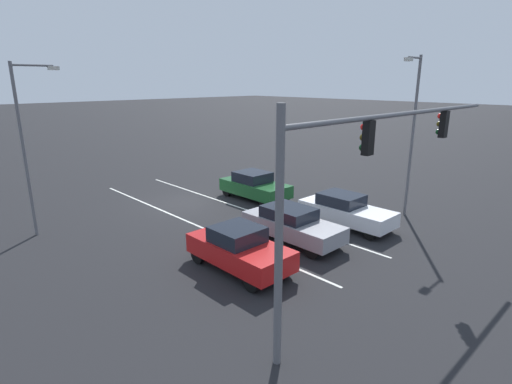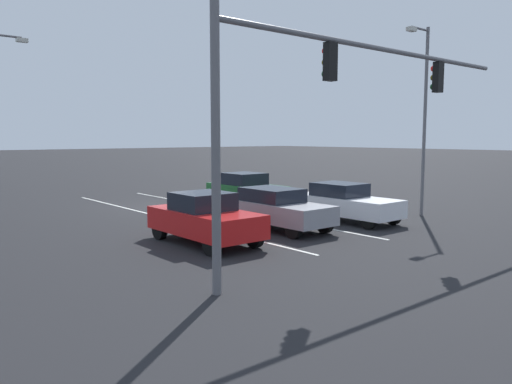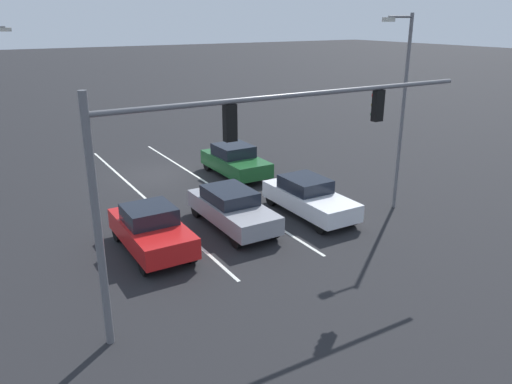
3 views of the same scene
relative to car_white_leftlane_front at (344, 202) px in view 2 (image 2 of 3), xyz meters
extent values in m
plane|color=black|center=(3.54, -8.59, -0.77)|extent=(240.00, 240.00, 0.00)
cube|color=silver|center=(1.85, -5.56, -0.76)|extent=(0.12, 18.05, 0.01)
cube|color=silver|center=(5.24, -5.56, -0.76)|extent=(0.12, 18.05, 0.01)
cube|color=silver|center=(0.00, 0.07, -0.12)|extent=(1.78, 4.61, 0.69)
cube|color=black|center=(0.00, -0.27, 0.50)|extent=(1.57, 1.95, 0.53)
cube|color=red|center=(-0.62, -2.19, 0.06)|extent=(0.24, 0.06, 0.12)
cube|color=red|center=(0.62, -2.19, 0.06)|extent=(0.24, 0.06, 0.12)
cylinder|color=black|center=(-0.76, 1.82, -0.46)|extent=(0.22, 0.60, 0.60)
cylinder|color=black|center=(0.76, 1.82, -0.46)|extent=(0.22, 0.60, 0.60)
cylinder|color=black|center=(-0.76, -1.68, -0.46)|extent=(0.22, 0.60, 0.60)
cylinder|color=black|center=(0.76, -1.68, -0.46)|extent=(0.22, 0.60, 0.60)
cube|color=gray|center=(3.35, -0.43, -0.09)|extent=(1.80, 4.62, 0.67)
cube|color=black|center=(3.35, -0.67, 0.50)|extent=(1.58, 2.15, 0.50)
cube|color=red|center=(2.72, -2.70, 0.08)|extent=(0.24, 0.06, 0.12)
cube|color=red|center=(3.98, -2.70, 0.08)|extent=(0.24, 0.06, 0.12)
cylinder|color=black|center=(2.58, 1.28, -0.43)|extent=(0.22, 0.68, 0.68)
cylinder|color=black|center=(4.12, 1.28, -0.43)|extent=(0.22, 0.68, 0.68)
cylinder|color=black|center=(2.58, -2.15, -0.43)|extent=(0.22, 0.68, 0.68)
cylinder|color=black|center=(4.12, -2.15, -0.43)|extent=(0.22, 0.68, 0.68)
cube|color=red|center=(6.80, -0.01, -0.06)|extent=(1.88, 4.19, 0.73)
cube|color=black|center=(6.80, -0.14, 0.59)|extent=(1.65, 1.64, 0.56)
cube|color=red|center=(6.14, -2.07, 0.13)|extent=(0.24, 0.06, 0.12)
cube|color=red|center=(7.46, -2.07, 0.13)|extent=(0.24, 0.06, 0.12)
cylinder|color=black|center=(5.99, 1.49, -0.42)|extent=(0.22, 0.69, 0.69)
cylinder|color=black|center=(7.61, 1.49, -0.42)|extent=(0.22, 0.69, 0.69)
cylinder|color=black|center=(5.99, -1.51, -0.42)|extent=(0.22, 0.69, 0.69)
cylinder|color=black|center=(7.61, -1.51, -0.42)|extent=(0.22, 0.69, 0.69)
cube|color=#1E5928|center=(0.04, -6.26, -0.09)|extent=(1.94, 4.34, 0.72)
cube|color=black|center=(0.04, -6.48, 0.55)|extent=(1.71, 1.88, 0.57)
cube|color=red|center=(-0.64, -8.39, 0.09)|extent=(0.24, 0.06, 0.12)
cube|color=red|center=(0.72, -8.39, 0.09)|extent=(0.24, 0.06, 0.12)
cylinder|color=black|center=(-0.80, -4.65, -0.45)|extent=(0.22, 0.62, 0.62)
cylinder|color=black|center=(0.88, -4.65, -0.45)|extent=(0.22, 0.62, 0.62)
cylinder|color=black|center=(-0.80, -7.87, -0.45)|extent=(0.22, 0.62, 0.62)
cylinder|color=black|center=(0.88, -7.87, -0.45)|extent=(0.22, 0.62, 0.62)
cylinder|color=slate|center=(9.53, 4.46, 2.41)|extent=(0.20, 0.20, 6.35)
cylinder|color=slate|center=(3.65, 4.46, 5.06)|extent=(11.78, 0.14, 0.14)
cube|color=black|center=(0.90, 4.46, 4.51)|extent=(0.32, 0.22, 0.95)
sphere|color=red|center=(0.90, 4.30, 4.80)|extent=(0.20, 0.20, 0.20)
sphere|color=#4C420C|center=(0.90, 4.30, 4.51)|extent=(0.20, 0.20, 0.20)
sphere|color=#0A3814|center=(0.90, 4.30, 4.23)|extent=(0.20, 0.20, 0.20)
cube|color=black|center=(5.99, 4.46, 4.51)|extent=(0.32, 0.22, 0.95)
sphere|color=red|center=(5.99, 4.30, 4.80)|extent=(0.20, 0.20, 0.20)
sphere|color=#4C420C|center=(5.99, 4.30, 4.51)|extent=(0.20, 0.20, 0.20)
sphere|color=#0A3814|center=(5.99, 4.30, 4.23)|extent=(0.20, 0.20, 0.20)
cylinder|color=slate|center=(10.39, -9.01, 6.65)|extent=(1.65, 0.09, 0.09)
cube|color=beige|center=(9.57, -9.01, 6.55)|extent=(0.44, 0.24, 0.16)
cylinder|color=slate|center=(-3.70, 1.23, 3.22)|extent=(0.14, 0.14, 7.98)
cylinder|color=slate|center=(-3.09, 1.23, 7.06)|extent=(1.22, 0.09, 0.09)
cube|color=beige|center=(-2.48, 1.23, 6.96)|extent=(0.44, 0.24, 0.16)
camera|label=1|loc=(15.77, 10.21, 6.03)|focal=28.00mm
camera|label=2|loc=(15.65, 13.07, 2.63)|focal=35.00mm
camera|label=3|loc=(11.85, 15.56, 7.06)|focal=35.00mm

